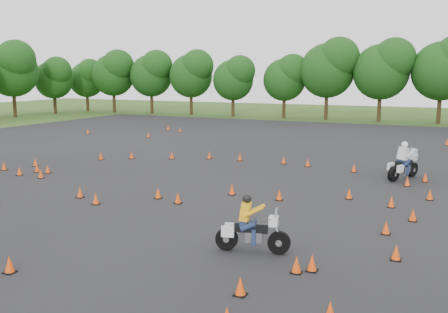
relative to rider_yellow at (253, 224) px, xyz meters
name	(u,v)px	position (x,y,z in m)	size (l,w,h in m)	color
ground	(186,196)	(-5.26, 5.32, -0.89)	(140.00, 140.00, 0.00)	#2D5119
asphalt_pad	(239,173)	(-5.26, 11.32, -0.89)	(62.00, 62.00, 0.00)	black
treeline	(373,81)	(-2.54, 40.16, 3.77)	(87.24, 32.51, 10.11)	#174212
traffic_cones	(228,176)	(-4.99, 9.19, -0.66)	(36.62, 32.64, 0.45)	#FB4A0A
rider_yellow	(253,224)	(0.00, 0.00, 0.00)	(2.30, 0.71, 1.77)	#EEAD15
rider_white	(403,160)	(3.09, 13.27, 0.10)	(2.57, 0.79, 1.98)	silver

